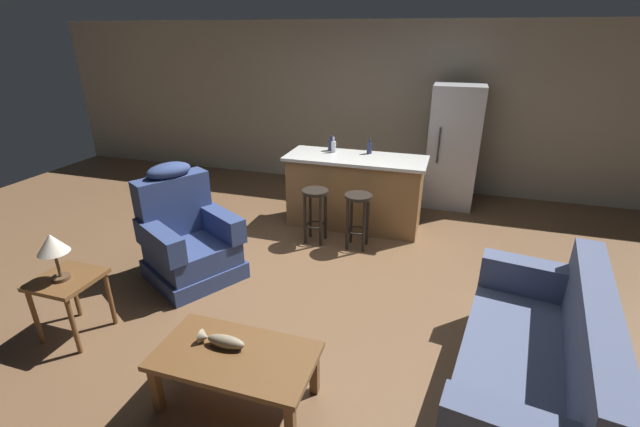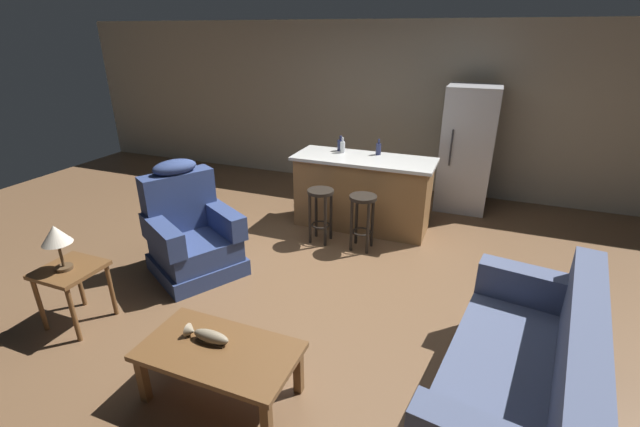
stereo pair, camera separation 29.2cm
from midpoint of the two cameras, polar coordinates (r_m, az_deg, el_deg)
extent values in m
plane|color=brown|center=(4.70, 2.53, -8.05)|extent=(12.00, 12.00, 0.00)
cube|color=#A89E89|center=(7.14, 11.35, 13.62)|extent=(12.00, 0.05, 2.60)
cube|color=brown|center=(3.15, -10.63, -17.66)|extent=(1.10, 0.60, 0.04)
cube|color=brown|center=(3.39, -20.14, -20.06)|extent=(0.06, 0.06, 0.38)
cube|color=brown|center=(2.97, -4.03, -26.13)|extent=(0.06, 0.06, 0.38)
cube|color=brown|center=(3.66, -15.12, -15.66)|extent=(0.06, 0.06, 0.38)
cube|color=brown|center=(3.27, -0.17, -20.24)|extent=(0.06, 0.06, 0.38)
cube|color=#4C3823|center=(3.20, -11.62, -16.38)|extent=(0.22, 0.07, 0.01)
ellipsoid|color=gray|center=(3.17, -11.68, -15.84)|extent=(0.28, 0.09, 0.09)
cone|color=gray|center=(3.25, -14.28, -14.97)|extent=(0.06, 0.10, 0.10)
cube|color=#4C5675|center=(3.48, 25.97, -21.88)|extent=(1.12, 2.01, 0.20)
cube|color=#4C5675|center=(3.35, 26.62, -19.28)|extent=(1.12, 2.01, 0.22)
cube|color=#4C5675|center=(3.15, 33.78, -15.25)|extent=(0.49, 1.91, 0.52)
cube|color=#4C5675|center=(3.91, 28.53, -8.62)|extent=(0.86, 0.33, 0.28)
cube|color=navy|center=(4.84, -14.34, -6.59)|extent=(1.15, 1.15, 0.18)
cube|color=navy|center=(4.74, -14.59, -4.39)|extent=(1.07, 1.05, 0.24)
cube|color=navy|center=(4.82, -16.61, 1.59)|extent=(0.58, 0.78, 0.64)
ellipsoid|color=navy|center=(4.70, -17.14, 5.90)|extent=(0.46, 0.53, 0.16)
cube|color=navy|center=(4.74, -11.19, -0.70)|extent=(0.78, 0.55, 0.26)
cube|color=navy|center=(4.51, -18.58, -2.80)|extent=(0.78, 0.55, 0.26)
cube|color=brown|center=(4.22, -28.75, -6.62)|extent=(0.48, 0.48, 0.04)
cylinder|color=brown|center=(4.40, -31.72, -10.31)|extent=(0.04, 0.04, 0.52)
cylinder|color=brown|center=(4.11, -28.24, -11.87)|extent=(0.04, 0.04, 0.52)
cylinder|color=brown|center=(4.60, -27.87, -8.02)|extent=(0.04, 0.04, 0.52)
cylinder|color=brown|center=(4.32, -24.31, -9.31)|extent=(0.04, 0.04, 0.52)
cylinder|color=#4C3823|center=(4.20, -29.25, -6.35)|extent=(0.14, 0.14, 0.03)
cylinder|color=#4C3823|center=(4.15, -29.58, -4.84)|extent=(0.02, 0.02, 0.22)
cone|color=beige|center=(4.07, -30.11, -2.47)|extent=(0.24, 0.24, 0.16)
cube|color=olive|center=(5.67, 7.16, 2.57)|extent=(1.71, 0.63, 0.91)
cube|color=silver|center=(5.52, 7.41, 7.19)|extent=(1.80, 0.70, 0.04)
cylinder|color=black|center=(5.13, 1.71, 2.93)|extent=(0.32, 0.32, 0.04)
torus|color=black|center=(5.30, 1.65, -1.53)|extent=(0.23, 0.23, 0.02)
cylinder|color=black|center=(5.20, 0.25, -0.79)|extent=(0.04, 0.04, 0.64)
cylinder|color=black|center=(5.14, 2.33, -1.13)|extent=(0.04, 0.04, 0.64)
cylinder|color=black|center=(5.38, 1.04, 0.01)|extent=(0.04, 0.04, 0.64)
cylinder|color=black|center=(5.31, 3.05, -0.30)|extent=(0.04, 0.04, 0.64)
cylinder|color=black|center=(4.99, 7.45, 2.12)|extent=(0.32, 0.32, 0.04)
torus|color=black|center=(5.16, 7.20, -2.44)|extent=(0.23, 0.23, 0.02)
cylinder|color=black|center=(5.05, 5.87, -1.70)|extent=(0.04, 0.04, 0.64)
cylinder|color=black|center=(5.01, 8.06, -2.05)|extent=(0.04, 0.04, 0.64)
cylinder|color=black|center=(5.23, 6.49, -0.84)|extent=(0.04, 0.04, 0.64)
cylinder|color=black|center=(5.18, 8.61, -1.17)|extent=(0.04, 0.04, 0.64)
cube|color=#B7B7BC|center=(6.54, 20.23, 8.02)|extent=(0.70, 0.66, 1.76)
cylinder|color=#333338|center=(6.19, 18.39, 8.30)|extent=(0.02, 0.02, 0.50)
cylinder|color=#23284C|center=(5.67, 9.28, 8.45)|extent=(0.07, 0.07, 0.14)
cylinder|color=#23284C|center=(5.64, 9.35, 9.46)|extent=(0.03, 0.03, 0.06)
cylinder|color=#23284C|center=(5.80, 4.23, 9.02)|extent=(0.09, 0.09, 0.14)
cylinder|color=#23284C|center=(5.78, 4.26, 9.99)|extent=(0.03, 0.03, 0.06)
cylinder|color=silver|center=(5.71, 4.51, 8.79)|extent=(0.06, 0.06, 0.14)
cylinder|color=silver|center=(5.69, 4.55, 9.79)|extent=(0.02, 0.02, 0.06)
camera|label=1|loc=(0.15, -88.04, 0.84)|focal=24.00mm
camera|label=2|loc=(0.15, 91.96, -0.84)|focal=24.00mm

